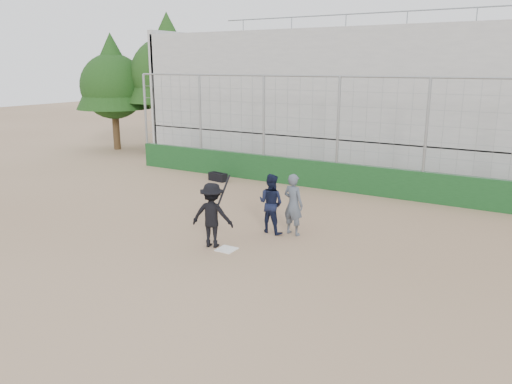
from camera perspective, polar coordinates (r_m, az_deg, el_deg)
The scene contains 10 objects.
ground at distance 12.26m, azimuth -3.38°, elevation -6.61°, with size 90.00×90.00×0.00m, color brown.
home_plate at distance 12.25m, azimuth -3.38°, elevation -6.56°, with size 0.44×0.44×0.02m, color white.
backstop at distance 18.00m, azimuth 9.19°, elevation 3.18°, with size 18.10×0.25×4.04m.
bleachers at distance 22.40m, azimuth 14.19°, elevation 10.16°, with size 20.25×6.70×6.98m.
tree_left at distance 26.90m, azimuth -9.99°, elevation 14.12°, with size 4.48×4.48×7.00m.
tree_right at distance 27.54m, azimuth -16.07°, elevation 12.48°, with size 3.84×3.84×6.00m.
batter_at_plate at distance 12.27m, azimuth -5.03°, elevation -2.63°, with size 1.17×0.87×1.78m.
catcher_crouched at distance 13.30m, azimuth 1.70°, elevation -2.42°, with size 0.87×0.73×1.10m.
umpire at distance 13.14m, azimuth 4.27°, elevation -1.77°, with size 0.60×0.39×1.48m, color #49515C.
equipment_bag at distance 19.43m, azimuth -4.38°, elevation 1.74°, with size 0.79×0.43×0.36m.
Camera 1 is at (6.47, -9.45, 4.36)m, focal length 35.00 mm.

